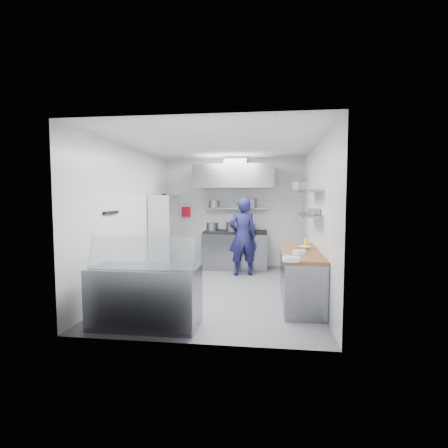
# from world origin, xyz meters

# --- Properties ---
(floor) EXTENTS (5.00, 5.00, 0.00)m
(floor) POSITION_xyz_m (0.00, 0.00, 0.00)
(floor) COLOR slate
(floor) RESTS_ON ground
(ceiling) EXTENTS (5.00, 5.00, 0.00)m
(ceiling) POSITION_xyz_m (0.00, 0.00, 2.80)
(ceiling) COLOR silver
(ceiling) RESTS_ON wall_back
(wall_back) EXTENTS (3.60, 2.80, 0.02)m
(wall_back) POSITION_xyz_m (0.00, 2.50, 1.40)
(wall_back) COLOR white
(wall_back) RESTS_ON floor
(wall_front) EXTENTS (3.60, 2.80, 0.02)m
(wall_front) POSITION_xyz_m (0.00, -2.50, 1.40)
(wall_front) COLOR white
(wall_front) RESTS_ON floor
(wall_left) EXTENTS (2.80, 5.00, 0.02)m
(wall_left) POSITION_xyz_m (-1.80, 0.00, 1.40)
(wall_left) COLOR white
(wall_left) RESTS_ON floor
(wall_right) EXTENTS (2.80, 5.00, 0.02)m
(wall_right) POSITION_xyz_m (1.80, 0.00, 1.40)
(wall_right) COLOR white
(wall_right) RESTS_ON floor
(gas_range) EXTENTS (1.60, 0.80, 0.90)m
(gas_range) POSITION_xyz_m (0.10, 2.10, 0.45)
(gas_range) COLOR gray
(gas_range) RESTS_ON floor
(cooktop) EXTENTS (1.57, 0.78, 0.06)m
(cooktop) POSITION_xyz_m (0.10, 2.10, 0.93)
(cooktop) COLOR black
(cooktop) RESTS_ON gas_range
(stock_pot_left) EXTENTS (0.30, 0.30, 0.20)m
(stock_pot_left) POSITION_xyz_m (-0.48, 2.04, 1.06)
(stock_pot_left) COLOR slate
(stock_pot_left) RESTS_ON cooktop
(stock_pot_mid) EXTENTS (0.32, 0.32, 0.24)m
(stock_pot_mid) POSITION_xyz_m (0.04, 1.97, 1.08)
(stock_pot_mid) COLOR slate
(stock_pot_mid) RESTS_ON cooktop
(stock_pot_right) EXTENTS (0.26, 0.26, 0.16)m
(stock_pot_right) POSITION_xyz_m (0.46, 2.36, 1.04)
(stock_pot_right) COLOR slate
(stock_pot_right) RESTS_ON cooktop
(over_range_shelf) EXTENTS (1.60, 0.30, 0.04)m
(over_range_shelf) POSITION_xyz_m (0.10, 2.34, 1.52)
(over_range_shelf) COLOR gray
(over_range_shelf) RESTS_ON wall_back
(shelf_pot_a) EXTENTS (0.26, 0.26, 0.18)m
(shelf_pot_a) POSITION_xyz_m (-0.45, 2.13, 1.63)
(shelf_pot_a) COLOR slate
(shelf_pot_a) RESTS_ON over_range_shelf
(shelf_pot_b) EXTENTS (0.28, 0.28, 0.22)m
(shelf_pot_b) POSITION_xyz_m (0.48, 2.45, 1.65)
(shelf_pot_b) COLOR slate
(shelf_pot_b) RESTS_ON over_range_shelf
(extractor_hood) EXTENTS (1.90, 1.15, 0.55)m
(extractor_hood) POSITION_xyz_m (0.10, 1.93, 2.30)
(extractor_hood) COLOR gray
(extractor_hood) RESTS_ON wall_back
(hood_duct) EXTENTS (0.55, 0.55, 0.24)m
(hood_duct) POSITION_xyz_m (0.10, 2.15, 2.68)
(hood_duct) COLOR slate
(hood_duct) RESTS_ON extractor_hood
(red_firebox) EXTENTS (0.22, 0.10, 0.26)m
(red_firebox) POSITION_xyz_m (-1.25, 2.44, 1.42)
(red_firebox) COLOR red
(red_firebox) RESTS_ON wall_back
(chef) EXTENTS (0.75, 0.59, 1.80)m
(chef) POSITION_xyz_m (0.33, 1.38, 0.90)
(chef) COLOR #161744
(chef) RESTS_ON floor
(wire_rack) EXTENTS (0.50, 0.90, 1.85)m
(wire_rack) POSITION_xyz_m (-1.53, 1.40, 0.93)
(wire_rack) COLOR silver
(wire_rack) RESTS_ON floor
(rack_bin_a) EXTENTS (0.16, 0.20, 0.18)m
(rack_bin_a) POSITION_xyz_m (-1.53, 1.11, 0.80)
(rack_bin_a) COLOR white
(rack_bin_a) RESTS_ON wire_rack
(rack_bin_b) EXTENTS (0.16, 0.20, 0.18)m
(rack_bin_b) POSITION_xyz_m (-1.53, 1.34, 1.30)
(rack_bin_b) COLOR yellow
(rack_bin_b) RESTS_ON wire_rack
(rack_jar) EXTENTS (0.11, 0.11, 0.18)m
(rack_jar) POSITION_xyz_m (-1.48, 1.27, 1.80)
(rack_jar) COLOR black
(rack_jar) RESTS_ON wire_rack
(knife_strip) EXTENTS (0.04, 0.55, 0.05)m
(knife_strip) POSITION_xyz_m (-1.78, -0.90, 1.55)
(knife_strip) COLOR black
(knife_strip) RESTS_ON wall_left
(prep_counter_base) EXTENTS (0.62, 2.00, 0.84)m
(prep_counter_base) POSITION_xyz_m (1.48, -0.60, 0.42)
(prep_counter_base) COLOR gray
(prep_counter_base) RESTS_ON floor
(prep_counter_top) EXTENTS (0.65, 2.04, 0.06)m
(prep_counter_top) POSITION_xyz_m (1.48, -0.60, 0.87)
(prep_counter_top) COLOR brown
(prep_counter_top) RESTS_ON prep_counter_base
(plate_stack_a) EXTENTS (0.26, 0.26, 0.06)m
(plate_stack_a) POSITION_xyz_m (1.26, -1.58, 0.93)
(plate_stack_a) COLOR white
(plate_stack_a) RESTS_ON prep_counter_top
(plate_stack_b) EXTENTS (0.21, 0.21, 0.06)m
(plate_stack_b) POSITION_xyz_m (1.43, -0.93, 0.93)
(plate_stack_b) COLOR white
(plate_stack_b) RESTS_ON prep_counter_top
(copper_pan) EXTENTS (0.15, 0.15, 0.06)m
(copper_pan) POSITION_xyz_m (1.48, -0.65, 0.93)
(copper_pan) COLOR orange
(copper_pan) RESTS_ON prep_counter_top
(squeeze_bottle) EXTENTS (0.06, 0.06, 0.18)m
(squeeze_bottle) POSITION_xyz_m (1.59, -0.28, 0.99)
(squeeze_bottle) COLOR yellow
(squeeze_bottle) RESTS_ON prep_counter_top
(mixing_bowl) EXTENTS (0.27, 0.27, 0.06)m
(mixing_bowl) POSITION_xyz_m (1.55, -0.40, 0.93)
(mixing_bowl) COLOR white
(mixing_bowl) RESTS_ON prep_counter_top
(wall_shelf_lower) EXTENTS (0.30, 1.30, 0.04)m
(wall_shelf_lower) POSITION_xyz_m (1.64, -0.30, 1.50)
(wall_shelf_lower) COLOR gray
(wall_shelf_lower) RESTS_ON wall_right
(wall_shelf_upper) EXTENTS (0.30, 1.30, 0.04)m
(wall_shelf_upper) POSITION_xyz_m (1.64, -0.30, 1.92)
(wall_shelf_upper) COLOR gray
(wall_shelf_upper) RESTS_ON wall_right
(shelf_pot_c) EXTENTS (0.25, 0.25, 0.10)m
(shelf_pot_c) POSITION_xyz_m (1.72, -0.54, 1.57)
(shelf_pot_c) COLOR slate
(shelf_pot_c) RESTS_ON wall_shelf_lower
(shelf_pot_d) EXTENTS (0.27, 0.27, 0.14)m
(shelf_pot_d) POSITION_xyz_m (1.47, -0.21, 2.01)
(shelf_pot_d) COLOR slate
(shelf_pot_d) RESTS_ON wall_shelf_upper
(display_case) EXTENTS (1.50, 0.70, 0.85)m
(display_case) POSITION_xyz_m (-0.78, -2.00, 0.42)
(display_case) COLOR gray
(display_case) RESTS_ON floor
(display_glass) EXTENTS (1.47, 0.19, 0.42)m
(display_glass) POSITION_xyz_m (-0.78, -2.12, 1.07)
(display_glass) COLOR silver
(display_glass) RESTS_ON display_case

